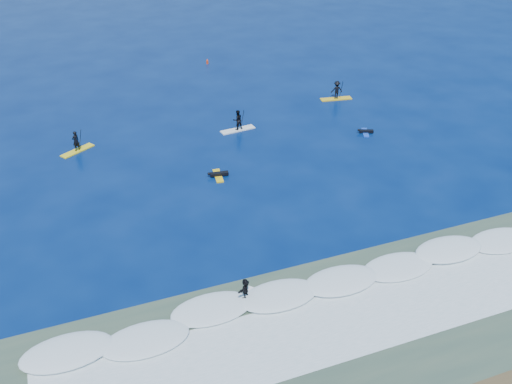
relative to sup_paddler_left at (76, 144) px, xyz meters
name	(u,v)px	position (x,y,z in m)	size (l,w,h in m)	color
ground	(265,203)	(12.01, -13.55, -0.68)	(160.00, 160.00, 0.00)	#04174A
shallow_water	(360,333)	(12.01, -27.55, -0.67)	(90.00, 13.00, 0.01)	#384D3E
breaking_wave	(326,288)	(12.01, -23.55, -0.68)	(40.00, 6.00, 0.30)	white
whitewater	(350,321)	(12.01, -26.55, -0.68)	(34.00, 5.00, 0.02)	silver
sup_paddler_left	(76,144)	(0.00, 0.00, 0.00)	(3.05, 2.29, 2.18)	yellow
sup_paddler_center	(238,122)	(14.34, -0.98, 0.18)	(3.34, 1.18, 2.29)	white
sup_paddler_right	(337,91)	(26.35, 2.40, 0.21)	(3.35, 1.32, 2.29)	yellow
prone_paddler_near	(218,175)	(10.04, -8.50, -0.53)	(1.70, 2.18, 0.45)	yellow
prone_paddler_far	(365,132)	(25.08, -5.76, -0.55)	(1.42, 1.90, 0.39)	blue
wave_surfer	(245,290)	(7.11, -22.84, 0.11)	(1.77, 1.68, 1.39)	white
marker_buoy	(207,62)	(17.06, 17.78, -0.40)	(0.27, 0.27, 0.65)	red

